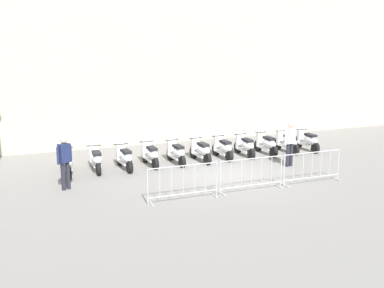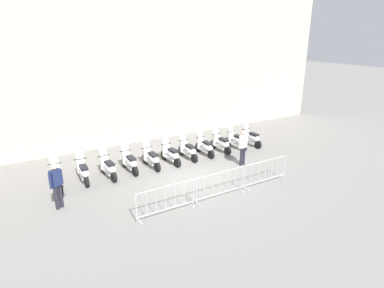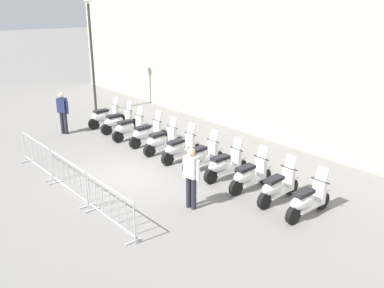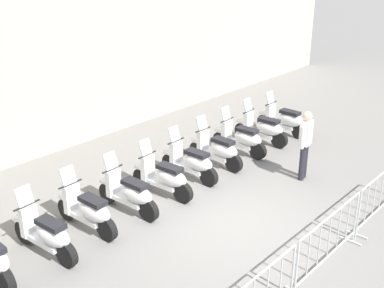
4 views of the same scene
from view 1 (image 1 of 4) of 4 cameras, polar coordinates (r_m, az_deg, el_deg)
ground_plane at (r=15.95m, az=4.05°, el=-3.96°), size 120.00×120.00×0.00m
building_facade at (r=22.17m, az=-4.36°, el=15.44°), size 28.03×6.83×11.46m
motorcycle_0 at (r=16.41m, az=-15.86°, el=-2.30°), size 0.61×1.72×1.24m
motorcycle_1 at (r=16.56m, az=-12.30°, el=-1.99°), size 0.60×1.72×1.24m
motorcycle_2 at (r=16.64m, az=-8.68°, el=-1.78°), size 0.70×1.71×1.24m
motorcycle_3 at (r=17.01m, az=-5.38°, el=-1.39°), size 0.67×1.72×1.24m
motorcycle_4 at (r=17.26m, az=-2.00°, el=-1.15°), size 0.67×1.71×1.24m
motorcycle_5 at (r=17.63m, az=1.18°, el=-0.87°), size 0.70×1.71×1.24m
motorcycle_6 at (r=18.13m, az=4.07°, el=-0.53°), size 0.65×1.72×1.24m
motorcycle_7 at (r=18.62m, az=6.91°, el=-0.26°), size 0.61×1.72×1.24m
motorcycle_8 at (r=19.14m, az=9.64°, el=-0.01°), size 0.65×1.72×1.24m
motorcycle_9 at (r=19.70m, az=12.22°, el=0.23°), size 0.69×1.71×1.24m
motorcycle_10 at (r=20.24m, az=14.76°, el=0.41°), size 0.63×1.72×1.24m
barrier_segment_0 at (r=13.13m, az=-1.15°, el=-5.05°), size 2.21×0.76×1.07m
barrier_segment_1 at (r=14.09m, az=7.71°, el=-3.97°), size 2.21×0.76×1.07m
barrier_segment_2 at (r=15.34m, az=15.25°, el=-2.97°), size 2.21×0.76×1.07m
officer_near_row_end at (r=17.25m, az=12.56°, el=0.35°), size 0.52×0.33×1.73m
officer_mid_plaza at (r=14.56m, az=-16.15°, el=-1.97°), size 0.45×0.40×1.73m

